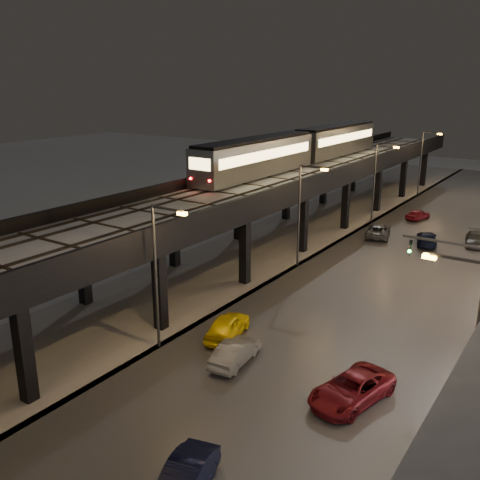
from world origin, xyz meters
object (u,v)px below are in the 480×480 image
Objects in this scene: car_mid_silver at (378,231)px; car_onc_dark at (352,390)px; car_far_white at (418,215)px; car_near_white at (235,353)px; car_mid_dark at (427,239)px; subway_train at (301,147)px; car_taxi at (228,327)px; car_onc_white at (475,240)px.

car_onc_dark is (9.43, -29.70, 0.04)m from car_mid_silver.
car_mid_silver is 9.57m from car_far_white.
car_far_white is at bearing 114.91° from car_onc_dark.
car_onc_dark is at bearing 173.94° from car_near_white.
car_mid_dark is 0.87× the size of car_onc_dark.
subway_train is at bearing 135.18° from car_onc_dark.
car_taxi reaches higher than car_near_white.
car_mid_silver reaches higher than car_far_white.
car_far_white is (1.26, 36.87, -0.14)m from car_taxi.
subway_train is 15.93m from car_far_white.
car_near_white and car_mid_silver have the same top height.
subway_train reaches higher than car_mid_silver.
car_far_white is 0.70× the size of car_onc_dark.
subway_train is at bearing -84.62° from car_taxi.
car_mid_silver is at bearing -17.44° from car_mid_dark.
car_taxi is 1.08× the size of car_near_white.
car_near_white is (2.25, -2.41, -0.08)m from car_taxi.
car_onc_white is at bearing -120.95° from car_taxi.
car_mid_dark is at bearing 111.77° from car_onc_dark.
car_near_white is 29.86m from car_mid_dark.
car_mid_silver is (10.51, -2.28, -7.78)m from subway_train.
subway_train is 8.35× the size of car_mid_dark.
car_taxi is at bearing 75.37° from car_mid_silver.
car_onc_white is (8.95, 29.84, -0.13)m from car_taxi.
subway_train is 10.45× the size of car_far_white.
car_mid_dark is 4.76m from car_onc_white.
car_mid_silver is at bearing -104.10° from car_taxi.
car_mid_dark is 1.25× the size of car_far_white.
car_far_white is at bearing -106.22° from car_taxi.
car_far_white is at bearing 31.28° from subway_train.
car_mid_silver is 4.98m from car_mid_dark.
car_onc_dark is at bearing 92.83° from car_mid_silver.
subway_train is 13.27m from car_mid_silver.
car_taxi is 27.77m from car_mid_dark.
car_taxi is 9.64m from car_onc_dark.
subway_train reaches higher than car_mid_dark.
car_onc_dark is at bearing 116.40° from car_far_white.
subway_train is 8.47× the size of car_taxi.
car_onc_dark is at bearing -58.06° from subway_train.
car_onc_white is at bearing -164.98° from car_mid_dark.
car_onc_white is at bearing -108.57° from car_near_white.
car_near_white is 0.79× the size of car_onc_dark.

